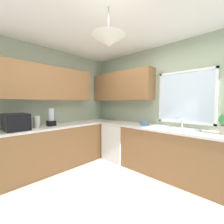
% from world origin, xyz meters
% --- Properties ---
extents(ground_plane, '(8.57, 8.57, 0.00)m').
position_xyz_m(ground_plane, '(0.00, 0.00, 0.00)').
color(ground_plane, '#B7B2A8').
extents(room_shell, '(4.02, 3.46, 2.66)m').
position_xyz_m(room_shell, '(-0.81, 0.54, 1.84)').
color(room_shell, '#9EAD8E').
rests_on(room_shell, ground_plane).
extents(counter_run_left, '(0.65, 3.07, 0.91)m').
position_xyz_m(counter_run_left, '(-1.64, 0.00, 0.46)').
color(counter_run_left, olive).
rests_on(counter_run_left, ground_plane).
extents(counter_run_back, '(3.11, 0.65, 0.91)m').
position_xyz_m(counter_run_back, '(0.21, 1.36, 0.46)').
color(counter_run_back, olive).
rests_on(counter_run_back, ground_plane).
extents(dishwasher, '(0.60, 0.60, 0.87)m').
position_xyz_m(dishwasher, '(-0.98, 1.33, 0.43)').
color(dishwasher, white).
rests_on(dishwasher, ground_plane).
extents(microwave, '(0.48, 0.36, 0.29)m').
position_xyz_m(microwave, '(-1.64, -0.68, 1.06)').
color(microwave, black).
rests_on(microwave, counter_run_left).
extents(kettle, '(0.12, 0.12, 0.23)m').
position_xyz_m(kettle, '(-1.62, -0.34, 1.02)').
color(kettle, '#B7B7BC').
rests_on(kettle, counter_run_left).
extents(sink_assembly, '(0.67, 0.40, 0.19)m').
position_xyz_m(sink_assembly, '(0.43, 1.36, 0.92)').
color(sink_assembly, '#9EA0A5').
rests_on(sink_assembly, counter_run_back).
extents(bowl, '(0.17, 0.17, 0.09)m').
position_xyz_m(bowl, '(-0.27, 1.36, 0.96)').
color(bowl, '#4C7099').
rests_on(bowl, counter_run_back).
extents(blender_appliance, '(0.15, 0.15, 0.36)m').
position_xyz_m(blender_appliance, '(-1.64, -0.05, 1.07)').
color(blender_appliance, black).
rests_on(blender_appliance, counter_run_left).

